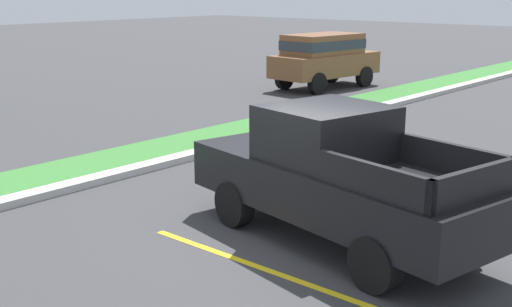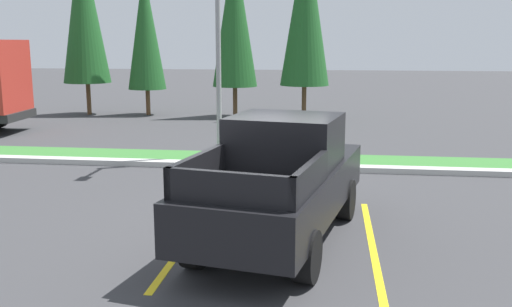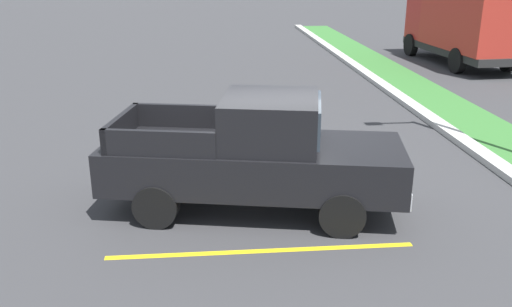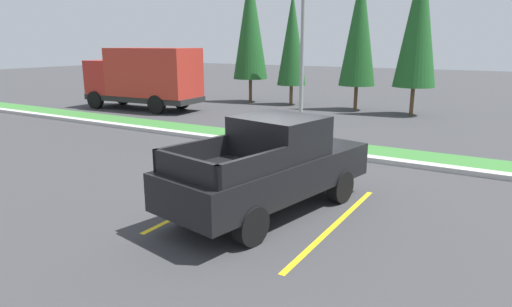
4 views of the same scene
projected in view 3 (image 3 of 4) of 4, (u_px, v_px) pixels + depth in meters
ground_plane at (275, 197)px, 10.55m from camera, size 120.00×120.00×0.00m
parking_line_near at (247, 177)px, 11.50m from camera, size 0.12×4.80×0.01m
parking_line_far at (262, 251)px, 8.59m from camera, size 0.12×4.80×0.01m
pickup_truck_main at (256, 155)px, 9.70m from camera, size 2.87×5.49×2.10m
cargo_truck_distant at (466, 21)px, 23.19m from camera, size 6.94×2.89×3.40m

